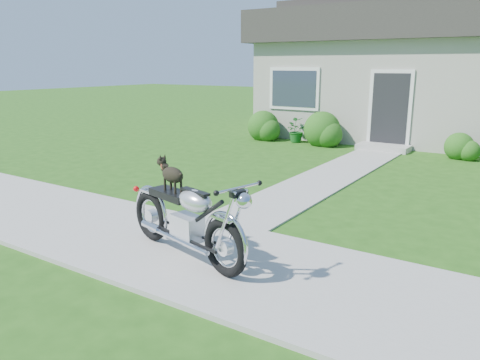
% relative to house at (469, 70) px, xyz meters
% --- Properties ---
extents(ground, '(80.00, 80.00, 0.00)m').
position_rel_house_xyz_m(ground, '(0.00, -11.99, -2.16)').
color(ground, '#235114').
rests_on(ground, ground).
extents(sidewalk, '(24.00, 2.20, 0.04)m').
position_rel_house_xyz_m(sidewalk, '(0.00, -11.99, -2.14)').
color(sidewalk, '#9E9B93').
rests_on(sidewalk, ground).
extents(walkway, '(1.20, 8.00, 0.03)m').
position_rel_house_xyz_m(walkway, '(-1.50, -6.99, -2.14)').
color(walkway, '#9E9B93').
rests_on(walkway, ground).
extents(house, '(12.60, 7.03, 4.50)m').
position_rel_house_xyz_m(house, '(0.00, 0.00, 0.00)').
color(house, '#B4B0A2').
rests_on(house, ground).
extents(shrub_row, '(11.01, 1.08, 1.08)m').
position_rel_house_xyz_m(shrub_row, '(-0.22, -3.49, -1.72)').
color(shrub_row, '#265A17').
rests_on(shrub_row, ground).
extents(potted_plant_left, '(0.79, 0.73, 0.73)m').
position_rel_house_xyz_m(potted_plant_left, '(-4.21, -3.44, -1.79)').
color(potted_plant_left, '#17581C').
rests_on(potted_plant_left, ground).
extents(motorcycle_with_dog, '(2.19, 0.85, 1.18)m').
position_rel_house_xyz_m(motorcycle_with_dog, '(-1.25, -12.23, -1.60)').
color(motorcycle_with_dog, black).
rests_on(motorcycle_with_dog, sidewalk).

